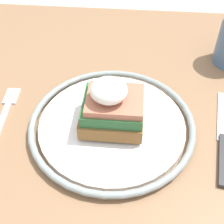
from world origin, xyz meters
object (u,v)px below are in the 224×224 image
object	(u,v)px
sandwich	(112,106)
knife	(223,141)
plate	(112,124)
fork	(4,116)

from	to	relation	value
sandwich	knife	bearing A→B (deg)	-5.19
plate	fork	size ratio (longest dim) A/B	1.73
knife	plate	bearing A→B (deg)	175.04
fork	knife	world-z (taller)	knife
plate	sandwich	size ratio (longest dim) A/B	2.03
plate	knife	world-z (taller)	plate
sandwich	plate	bearing A→B (deg)	-96.98
plate	knife	distance (m)	0.17
sandwich	knife	size ratio (longest dim) A/B	0.66
sandwich	fork	world-z (taller)	sandwich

